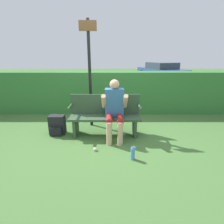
{
  "coord_description": "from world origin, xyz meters",
  "views": [
    {
      "loc": [
        0.15,
        -3.55,
        1.69
      ],
      "look_at": [
        0.15,
        -0.1,
        0.57
      ],
      "focal_mm": 28.0,
      "sensor_mm": 36.0,
      "label": 1
    }
  ],
  "objects_px": {
    "park_bench": "(105,115)",
    "backpack": "(57,125)",
    "parked_car": "(161,71)",
    "water_bottle": "(133,153)",
    "person_seated": "(115,107)",
    "signpost": "(90,70)"
  },
  "relations": [
    {
      "from": "park_bench",
      "to": "person_seated",
      "type": "distance_m",
      "value": 0.33
    },
    {
      "from": "backpack",
      "to": "signpost",
      "type": "distance_m",
      "value": 1.46
    },
    {
      "from": "parked_car",
      "to": "backpack",
      "type": "bearing_deg",
      "value": 133.9
    },
    {
      "from": "backpack",
      "to": "parked_car",
      "type": "xyz_separation_m",
      "value": [
        4.91,
        9.72,
        0.37
      ]
    },
    {
      "from": "person_seated",
      "to": "parked_car",
      "type": "height_order",
      "value": "person_seated"
    },
    {
      "from": "backpack",
      "to": "parked_car",
      "type": "bearing_deg",
      "value": 63.19
    },
    {
      "from": "person_seated",
      "to": "parked_car",
      "type": "relative_size",
      "value": 0.27
    },
    {
      "from": "signpost",
      "to": "parked_car",
      "type": "relative_size",
      "value": 0.54
    },
    {
      "from": "backpack",
      "to": "signpost",
      "type": "bearing_deg",
      "value": 35.94
    },
    {
      "from": "park_bench",
      "to": "parked_car",
      "type": "xyz_separation_m",
      "value": [
        3.84,
        9.71,
        0.13
      ]
    },
    {
      "from": "park_bench",
      "to": "backpack",
      "type": "xyz_separation_m",
      "value": [
        -1.07,
        -0.01,
        -0.24
      ]
    },
    {
      "from": "person_seated",
      "to": "signpost",
      "type": "height_order",
      "value": "signpost"
    },
    {
      "from": "backpack",
      "to": "water_bottle",
      "type": "height_order",
      "value": "backpack"
    },
    {
      "from": "park_bench",
      "to": "water_bottle",
      "type": "relative_size",
      "value": 6.46
    },
    {
      "from": "park_bench",
      "to": "backpack",
      "type": "bearing_deg",
      "value": -179.54
    },
    {
      "from": "park_bench",
      "to": "backpack",
      "type": "relative_size",
      "value": 3.56
    },
    {
      "from": "park_bench",
      "to": "signpost",
      "type": "height_order",
      "value": "signpost"
    },
    {
      "from": "parked_car",
      "to": "park_bench",
      "type": "bearing_deg",
      "value": 139.14
    },
    {
      "from": "park_bench",
      "to": "parked_car",
      "type": "relative_size",
      "value": 0.34
    },
    {
      "from": "parked_car",
      "to": "water_bottle",
      "type": "bearing_deg",
      "value": 143.46
    },
    {
      "from": "water_bottle",
      "to": "parked_car",
      "type": "bearing_deg",
      "value": 72.75
    },
    {
      "from": "park_bench",
      "to": "signpost",
      "type": "bearing_deg",
      "value": 125.76
    }
  ]
}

